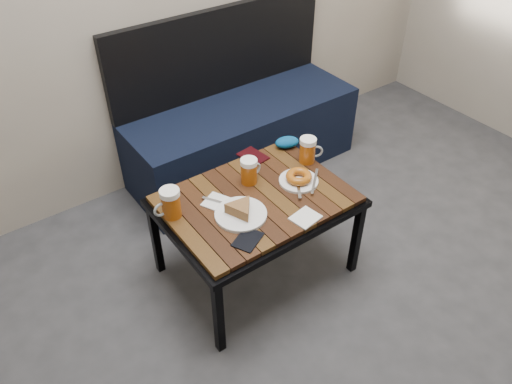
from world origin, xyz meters
TOP-DOWN VIEW (x-y plane):
  - bench at (0.29, 1.76)m, footprint 1.40×0.50m
  - cafe_table at (-0.15, 1.00)m, footprint 0.84×0.62m
  - beer_mug_left at (-0.51, 1.11)m, footprint 0.12×0.08m
  - beer_mug_centre at (-0.11, 1.11)m, footprint 0.12×0.09m
  - beer_mug_right at (0.21, 1.07)m, footprint 0.12×0.10m
  - plate_pie at (-0.27, 0.93)m, footprint 0.22×0.22m
  - plate_bagel at (0.08, 0.97)m, footprint 0.22×0.21m
  - napkin_left at (-0.31, 1.07)m, footprint 0.14×0.14m
  - napkin_right at (-0.06, 0.76)m, footprint 0.13×0.12m
  - passport_navy at (-0.33, 0.80)m, footprint 0.15×0.14m
  - passport_burgundy at (0.02, 1.26)m, footprint 0.12×0.15m
  - knit_pouch at (0.21, 1.23)m, footprint 0.14×0.12m

SIDE VIEW (x-z plane):
  - bench at x=0.29m, z-range -0.20..0.75m
  - cafe_table at x=-0.15m, z-range 0.19..0.66m
  - passport_navy at x=-0.33m, z-range 0.47..0.48m
  - passport_burgundy at x=0.02m, z-range 0.47..0.48m
  - napkin_right at x=-0.06m, z-range 0.47..0.48m
  - napkin_left at x=-0.31m, z-range 0.47..0.48m
  - plate_bagel at x=0.08m, z-range 0.47..0.52m
  - plate_pie at x=-0.27m, z-range 0.47..0.53m
  - knit_pouch at x=0.21m, z-range 0.47..0.53m
  - beer_mug_centre at x=-0.11m, z-range 0.47..0.60m
  - beer_mug_right at x=0.21m, z-range 0.47..0.60m
  - beer_mug_left at x=-0.51m, z-range 0.47..0.61m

